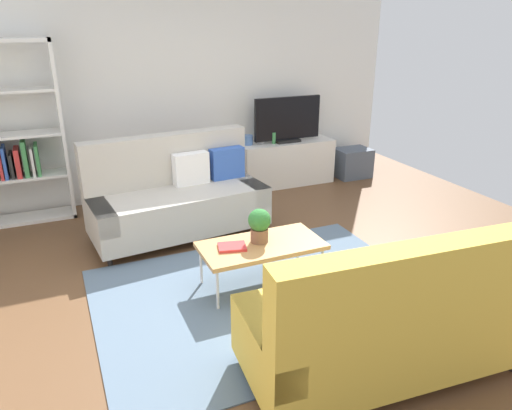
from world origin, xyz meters
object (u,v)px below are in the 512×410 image
at_px(bookshelf, 11,142).
at_px(vase_0, 248,140).
at_px(potted_plant, 259,224).
at_px(table_book_0, 232,247).
at_px(vase_1, 261,138).
at_px(storage_trunk, 352,163).
at_px(couch_beige, 178,196).
at_px(couch_green, 388,320).
at_px(coffee_table, 261,246).
at_px(bottle_0, 274,138).
at_px(tv_console, 286,163).
at_px(tv, 287,120).

distance_m(bookshelf, vase_0, 2.96).
height_order(potted_plant, table_book_0, potted_plant).
height_order(potted_plant, vase_1, vase_1).
relative_size(vase_0, vase_1, 0.93).
bearing_deg(storage_trunk, bookshelf, 178.52).
height_order(couch_beige, vase_1, couch_beige).
xyz_separation_m(couch_green, table_book_0, (-0.55, 1.44, -0.01)).
bearing_deg(vase_0, storage_trunk, -5.10).
relative_size(coffee_table, bottle_0, 6.89).
xyz_separation_m(storage_trunk, potted_plant, (-2.61, -2.37, 0.37)).
height_order(storage_trunk, bottle_0, bottle_0).
height_order(couch_green, tv_console, couch_green).
relative_size(vase_0, bottle_0, 0.88).
relative_size(bookshelf, vase_0, 15.03).
bearing_deg(tv, table_book_0, -125.83).
distance_m(tv_console, tv, 0.63).
xyz_separation_m(couch_green, tv, (1.23, 3.91, 0.51)).
xyz_separation_m(coffee_table, bookshelf, (-2.02, 2.53, 0.58)).
xyz_separation_m(couch_beige, table_book_0, (0.12, -1.40, -0.01)).
height_order(table_book_0, bottle_0, bottle_0).
relative_size(table_book_0, vase_0, 1.72).
bearing_deg(bottle_0, vase_1, 150.85).
xyz_separation_m(tv, potted_plant, (-1.51, -2.45, -0.36)).
bearing_deg(tv_console, couch_green, -107.40).
bearing_deg(bookshelf, table_book_0, -55.23).
bearing_deg(vase_1, table_book_0, -118.92).
xyz_separation_m(tv, bookshelf, (-3.53, 0.04, 0.02)).
relative_size(couch_beige, couch_green, 1.01).
distance_m(storage_trunk, vase_0, 1.76).
xyz_separation_m(couch_green, vase_1, (0.85, 3.98, 0.27)).
relative_size(coffee_table, vase_1, 7.34).
bearing_deg(potted_plant, bottle_0, 61.95).
height_order(potted_plant, vase_0, vase_0).
bearing_deg(storage_trunk, couch_beige, -161.77).
distance_m(couch_beige, tv, 2.24).
distance_m(storage_trunk, potted_plant, 3.55).
relative_size(couch_green, storage_trunk, 3.76).
distance_m(potted_plant, vase_1, 2.76).
relative_size(coffee_table, tv, 1.10).
relative_size(couch_beige, tv_console, 1.41).
xyz_separation_m(couch_green, bookshelf, (-2.30, 3.95, 0.53)).
xyz_separation_m(couch_beige, potted_plant, (0.39, -1.38, 0.14)).
relative_size(storage_trunk, bottle_0, 3.26).
height_order(coffee_table, storage_trunk, storage_trunk).
bearing_deg(bottle_0, couch_green, -104.59).
xyz_separation_m(table_book_0, bottle_0, (1.57, 2.45, 0.29)).
relative_size(storage_trunk, vase_0, 3.72).
bearing_deg(storage_trunk, table_book_0, -140.33).
relative_size(vase_1, bottle_0, 0.94).
distance_m(couch_beige, couch_green, 2.92).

